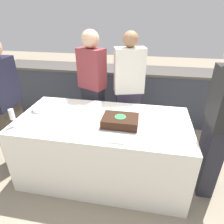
% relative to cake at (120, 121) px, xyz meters
% --- Properties ---
extents(ground_plane, '(14.00, 14.00, 0.00)m').
position_rel_cake_xyz_m(ground_plane, '(-0.20, 0.08, -0.82)').
color(ground_plane, gray).
extents(back_counter, '(4.40, 0.58, 0.92)m').
position_rel_cake_xyz_m(back_counter, '(-0.20, 1.61, -0.36)').
color(back_counter, '#333842').
rests_on(back_counter, ground_plane).
extents(dining_table, '(1.87, 0.92, 0.77)m').
position_rel_cake_xyz_m(dining_table, '(-0.20, 0.08, -0.43)').
color(dining_table, white).
rests_on(dining_table, ground_plane).
extents(cake, '(0.40, 0.30, 0.10)m').
position_rel_cake_xyz_m(cake, '(0.00, 0.00, 0.00)').
color(cake, '#B7B2AD').
rests_on(cake, dining_table).
extents(plate_stack, '(0.20, 0.20, 0.05)m').
position_rel_cake_xyz_m(plate_stack, '(-0.97, 0.16, -0.02)').
color(plate_stack, white).
rests_on(plate_stack, dining_table).
extents(wine_glass, '(0.06, 0.06, 0.19)m').
position_rel_cake_xyz_m(wine_glass, '(-1.05, -0.23, 0.08)').
color(wine_glass, white).
rests_on(wine_glass, dining_table).
extents(side_plate_near_cake, '(0.19, 0.19, 0.00)m').
position_rel_cake_xyz_m(side_plate_near_cake, '(0.01, 0.28, -0.04)').
color(side_plate_near_cake, white).
rests_on(side_plate_near_cake, dining_table).
extents(utensil_pile, '(0.15, 0.08, 0.02)m').
position_rel_cake_xyz_m(utensil_pile, '(0.01, -0.29, -0.04)').
color(utensil_pile, white).
rests_on(utensil_pile, dining_table).
extents(person_cutting_cake, '(0.42, 0.30, 1.61)m').
position_rel_cake_xyz_m(person_cutting_cake, '(0.00, 0.76, 0.01)').
color(person_cutting_cake, '#383347').
rests_on(person_cutting_cake, ground_plane).
extents(person_seated_left, '(0.22, 0.39, 1.60)m').
position_rel_cake_xyz_m(person_seated_left, '(-1.36, 0.08, 0.02)').
color(person_seated_left, '#4C4238').
rests_on(person_seated_left, ground_plane).
extents(person_seated_right, '(0.20, 0.39, 1.59)m').
position_rel_cake_xyz_m(person_seated_right, '(0.95, 0.08, 0.01)').
color(person_seated_right, '#282833').
rests_on(person_seated_right, ground_plane).
extents(person_standing_back, '(0.40, 0.33, 1.62)m').
position_rel_cake_xyz_m(person_standing_back, '(-0.50, 0.76, 0.04)').
color(person_standing_back, '#282833').
rests_on(person_standing_back, ground_plane).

